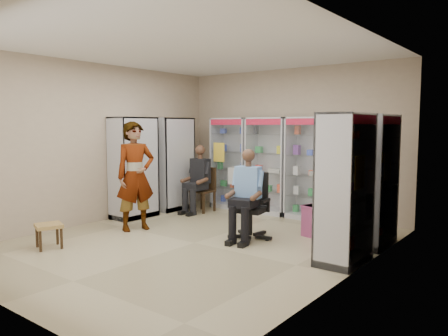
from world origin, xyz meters
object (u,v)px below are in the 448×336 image
Objects in this scene: seated_shopkeeper at (249,197)px; cabinet_back_left at (232,163)px; cabinet_right_near at (345,189)px; office_chair at (250,206)px; pink_trunk at (324,221)px; cabinet_back_right at (310,168)px; standing_man at (136,176)px; woven_stool_b at (49,236)px; cabinet_left_near at (134,168)px; cabinet_back_mid at (269,166)px; cabinet_left_far at (173,164)px; cabinet_right_far at (374,180)px; wooden_chair at (203,190)px; woven_stool_a at (332,239)px.

cabinet_back_left is at bearing 121.86° from seated_shopkeeper.
office_chair is (-1.69, 0.26, -0.46)m from cabinet_right_near.
cabinet_right_near is 1.56m from pink_trunk.
cabinet_back_left is 1.90m from cabinet_back_right.
pink_trunk is 3.31m from standing_man.
woven_stool_b is at bearing 118.59° from cabinet_right_near.
standing_man is at bearing 97.42° from cabinet_right_near.
standing_man is (-1.93, -0.68, 0.27)m from seated_shopkeeper.
woven_stool_b is at bearing -116.49° from cabinet_back_right.
cabinet_back_mid is at bearing 137.20° from cabinet_left_near.
cabinet_left_near is 1.46× the size of seated_shopkeeper.
cabinet_right_near and cabinet_left_far have the same top height.
wooden_chair is at bearing 83.96° from cabinet_right_far.
cabinet_right_far and cabinet_right_near have the same top height.
cabinet_right_far is at bearing -17.75° from cabinet_back_left.
wooden_chair is at bearing 137.86° from seated_shopkeeper.
woven_stool_b is (-2.07, -2.31, -0.35)m from office_chair.
cabinet_left_near is 4.21m from woven_stool_a.
woven_stool_a is at bearing -18.05° from wooden_chair.
cabinet_left_near is at bearing 170.81° from office_chair.
cabinet_left_near reaches higher than seated_shopkeeper.
cabinet_back_mid is at bearing 180.00° from cabinet_back_right.
cabinet_right_near reaches higher than pink_trunk.
cabinet_right_near is 1.05× the size of standing_man.
cabinet_back_left and cabinet_right_far have the same top height.
cabinet_left_far is at bearing 177.01° from pink_trunk.
cabinet_left_near is 2.49m from woven_stool_b.
cabinet_back_right is 3.72× the size of pink_trunk.
standing_man is at bearing -169.69° from office_chair.
cabinet_left_near is 1.05× the size of standing_man.
cabinet_back_right is at bearing 77.79° from seated_shopkeeper.
cabinet_back_mid is 1.46× the size of seated_shopkeeper.
seated_shopkeeper is at bearing 47.52° from woven_stool_b.
wooden_chair is at bearing 106.39° from cabinet_left_far.
cabinet_back_left reaches higher than office_chair.
cabinet_right_near is 1.73m from seated_shopkeeper.
cabinet_back_right is at bearing 108.19° from cabinet_left_far.
cabinet_right_near is at bearing -54.15° from pink_trunk.
woven_stool_a is (3.45, -1.12, -0.28)m from wooden_chair.
cabinet_right_near is (1.63, -2.23, 0.00)m from cabinet_back_right.
cabinet_right_near reaches higher than woven_stool_a.
cabinet_left_near reaches higher than woven_stool_a.
woven_stool_a is 0.20× the size of standing_man.
wooden_chair is (-3.78, 0.40, -0.53)m from cabinet_right_far.
wooden_chair is at bearing 23.43° from standing_man.
cabinet_left_near is 5.35× the size of woven_stool_a.
cabinet_back_right is 2.76m from cabinet_right_near.
woven_stool_b is at bearing 129.94° from cabinet_right_far.
pink_trunk is (1.78, -1.12, -0.74)m from cabinet_back_mid.
cabinet_left_near reaches higher than office_chair.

